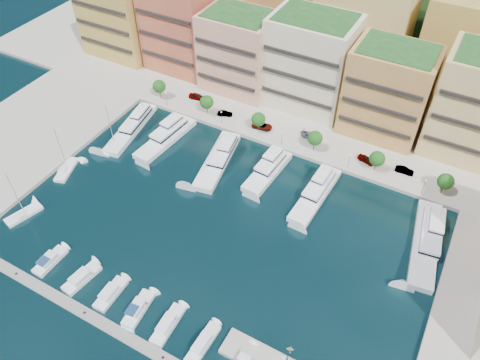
{
  "coord_description": "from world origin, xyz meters",
  "views": [
    {
      "loc": [
        35.23,
        -55.14,
        79.91
      ],
      "look_at": [
        -0.71,
        10.17,
        6.0
      ],
      "focal_mm": 35.0,
      "sensor_mm": 36.0,
      "label": 1
    }
  ],
  "objects": [
    {
      "name": "tree_5",
      "position": [
        40.0,
        33.5,
        4.74
      ],
      "size": [
        3.8,
        3.8,
        5.65
      ],
      "color": "#473323",
      "rests_on": "north_quay"
    },
    {
      "name": "car_3",
      "position": [
        5.66,
        37.24,
        1.76
      ],
      "size": [
        5.42,
        2.64,
        1.52
      ],
      "primitive_type": "imported",
      "rotation": [
        0.0,
        0.0,
        1.47
      ],
      "color": "gray",
      "rests_on": "north_quay"
    },
    {
      "name": "cruiser_2",
      "position": [
        -17.61,
        -24.59,
        0.55
      ],
      "size": [
        3.91,
        8.43,
        2.55
      ],
      "color": "white",
      "rests_on": "ground"
    },
    {
      "name": "tree_3",
      "position": [
        8.0,
        33.5,
        4.74
      ],
      "size": [
        3.8,
        3.8,
        5.65
      ],
      "color": "#473323",
      "rests_on": "north_quay"
    },
    {
      "name": "cruiser_6",
      "position": [
        10.83,
        -24.59,
        0.55
      ],
      "size": [
        2.65,
        8.57,
        2.55
      ],
      "color": "white",
      "rests_on": "ground"
    },
    {
      "name": "lamppost_4",
      "position": [
        36.0,
        31.2,
        3.83
      ],
      "size": [
        0.3,
        0.3,
        4.2
      ],
      "color": "black",
      "rests_on": "north_quay"
    },
    {
      "name": "tree_1",
      "position": [
        -24.0,
        33.5,
        4.74
      ],
      "size": [
        3.8,
        3.8,
        5.65
      ],
      "color": "#473323",
      "rests_on": "north_quay"
    },
    {
      "name": "apartment_4",
      "position": [
        20.0,
        49.99,
        12.81
      ],
      "size": [
        20.0,
        15.5,
        23.8
      ],
      "color": "tan",
      "rests_on": "north_quay"
    },
    {
      "name": "yacht_0",
      "position": [
        -38.7,
        18.83,
        1.21
      ],
      "size": [
        8.09,
        22.63,
        7.3
      ],
      "color": "white",
      "rests_on": "ground"
    },
    {
      "name": "cruiser_1",
      "position": [
        -26.18,
        -24.6,
        0.57
      ],
      "size": [
        2.81,
        7.6,
        2.66
      ],
      "color": "white",
      "rests_on": "ground"
    },
    {
      "name": "apartment_1",
      "position": [
        -44.0,
        51.99,
        14.31
      ],
      "size": [
        20.0,
        16.5,
        26.8
      ],
      "color": "#BC6F3E",
      "rests_on": "north_quay"
    },
    {
      "name": "lamppost_2",
      "position": [
        0.0,
        31.2,
        3.83
      ],
      "size": [
        0.3,
        0.3,
        4.2
      ],
      "color": "black",
      "rests_on": "north_quay"
    },
    {
      "name": "backblock_2",
      "position": [
        5.0,
        74.0,
        16.0
      ],
      "size": [
        26.0,
        18.0,
        30.0
      ],
      "primitive_type": "cube",
      "color": "tan",
      "rests_on": "north_quay"
    },
    {
      "name": "lamppost_1",
      "position": [
        -18.0,
        31.2,
        3.83
      ],
      "size": [
        0.3,
        0.3,
        4.2
      ],
      "color": "black",
      "rests_on": "north_quay"
    },
    {
      "name": "apartment_2",
      "position": [
        -23.0,
        49.99,
        12.31
      ],
      "size": [
        20.0,
        15.5,
        22.8
      ],
      "color": "#EDA084",
      "rests_on": "north_quay"
    },
    {
      "name": "car_5",
      "position": [
        30.63,
        36.11,
        1.73
      ],
      "size": [
        4.51,
        1.75,
        1.46
      ],
      "primitive_type": "imported",
      "rotation": [
        0.0,
        0.0,
        1.62
      ],
      "color": "gray",
      "rests_on": "north_quay"
    },
    {
      "name": "backblock_1",
      "position": [
        -25.0,
        74.0,
        16.0
      ],
      "size": [
        26.0,
        18.0,
        30.0
      ],
      "primitive_type": "cube",
      "color": "tan",
      "rests_on": "north_quay"
    },
    {
      "name": "lamppost_3",
      "position": [
        18.0,
        31.2,
        3.83
      ],
      "size": [
        0.3,
        0.3,
        4.2
      ],
      "color": "black",
      "rests_on": "north_quay"
    },
    {
      "name": "north_quay",
      "position": [
        0.0,
        62.0,
        0.0
      ],
      "size": [
        220.0,
        64.0,
        2.0
      ],
      "primitive_type": "cube",
      "color": "#9E998E",
      "rests_on": "ground"
    },
    {
      "name": "car_0",
      "position": [
        -30.12,
        37.98,
        1.86
      ],
      "size": [
        5.26,
        2.69,
        1.72
      ],
      "primitive_type": "imported",
      "rotation": [
        0.0,
        0.0,
        1.71
      ],
      "color": "gray",
      "rests_on": "north_quay"
    },
    {
      "name": "south_pontoon",
      "position": [
        -3.0,
        -30.0,
        0.0
      ],
      "size": [
        72.0,
        2.2,
        0.35
      ],
      "primitive_type": "cube",
      "color": "gray",
      "rests_on": "ground"
    },
    {
      "name": "cruiser_3",
      "position": [
        -10.24,
        -24.58,
        0.55
      ],
      "size": [
        2.92,
        7.74,
        2.55
      ],
      "color": "white",
      "rests_on": "ground"
    },
    {
      "name": "lamppost_0",
      "position": [
        -36.0,
        31.2,
        3.83
      ],
      "size": [
        0.3,
        0.3,
        4.2
      ],
      "color": "black",
      "rests_on": "north_quay"
    },
    {
      "name": "tree_0",
      "position": [
        -40.0,
        33.5,
        4.74
      ],
      "size": [
        3.8,
        3.8,
        5.65
      ],
      "color": "#473323",
      "rests_on": "north_quay"
    },
    {
      "name": "yacht_2",
      "position": [
        -11.55,
        19.03,
        1.21
      ],
      "size": [
        8.99,
        22.34,
        7.3
      ],
      "color": "white",
      "rests_on": "ground"
    },
    {
      "name": "yacht_3",
      "position": [
        1.23,
        21.29,
        1.21
      ],
      "size": [
        5.98,
        17.12,
        7.3
      ],
      "color": "white",
      "rests_on": "ground"
    },
    {
      "name": "tree_2",
      "position": [
        -8.0,
        33.5,
        4.74
      ],
      "size": [
        3.8,
        3.8,
        5.65
      ],
      "color": "#473323",
      "rests_on": "north_quay"
    },
    {
      "name": "hillside",
      "position": [
        0.0,
        110.0,
        0.0
      ],
      "size": [
        240.0,
        40.0,
        58.0
      ],
      "primitive_type": "cube",
      "color": "#253E19",
      "rests_on": "ground"
    },
    {
      "name": "tree_4",
      "position": [
        24.0,
        33.5,
        4.74
      ],
      "size": [
        3.8,
        3.8,
        5.65
      ],
      "color": "#473323",
      "rests_on": "north_quay"
    },
    {
      "name": "backblock_3",
      "position": [
        35.0,
        74.0,
        16.0
      ],
      "size": [
        26.0,
        18.0,
        30.0
      ],
      "primitive_type": "cube",
      "color": "gold",
      "rests_on": "north_quay"
    },
    {
      "name": "cruiser_5",
      "position": [
        3.22,
        -24.59,
        0.55
      ],
      "size": [
        3.02,
        8.71,
        2.55
      ],
      "color": "white",
      "rests_on": "ground"
    },
    {
      "name": "cruiser_4",
      "position": [
        -3.53,
        -24.61,
        0.57
      ],
      "size": [
        3.53,
        8.23,
        2.66
      ],
      "color": "white",
      "rests_on": "ground"
    },
    {
      "name": "sailboat_2",
      "position": [
        -38.69,
        10.48,
        0.32
      ],
      "size": [
        3.36,
        8.84,
        13.2
      ],
      "color": "white",
      "rests_on": "ground"
    },
    {
      "name": "sailboat_1",
      "position": [
        -42.82,
        -2.46,
        0.31
      ],
      "size": [
        5.43,
        9.01,
        13.2
      ],
      "color": "white",
      "rests_on": "ground"
    },
    {
      "name": "car_1",
      "position": [
        -19.12,
        34.95,
        1.67
      ],
      "size": [
        4.3,
        2.89,
        1.34
      ],
      "primitive_type": "imported",
      "rotation": [
        0.0,
        0.0,
        1.97
      ],
      "color": "gray",
      "rests_on": "north_quay"
    },
    {
      "name": "yacht_1",
      "position": [
        -27.95,
        19.69,
        1.09
      ],
      "size": [
        6.75,
        20.58,
        7.3
      ],
      "color": "white",
      "rests_on": "ground"
    },
    {
      "name": "person_0",
      "position": [
        25.31,
        -20.35,
        1.95
      ],
      "size": [
        0.78,
        0.83,
        1.9
      ],
      "primitive_type": "imported",
      "rotation": [
        0.0,
        0.0,
        2.2
      ],
      "color": "#27364E",
      "rests_on": "finger_pier"
    },
    {
      "name": "ground",
      "position": [
        0.0,
        0.0,
        0.0
      ],
      "size": [
        400.0,
        400.0,
        0.0
      ],
      "primitive_type": "plane",
      "color": "black",
      "rests_on": "ground"
    },
    {
      "name": "tender_1",
      "position": [
        24.87,
        -17.86,
        0.37
      ],
      "size": [
        1.73,
        1.61,
        0.75
      ],
      "primitive_type": "imported",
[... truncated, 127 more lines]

